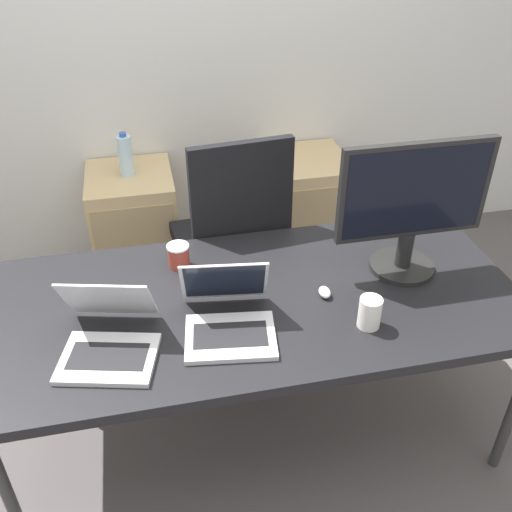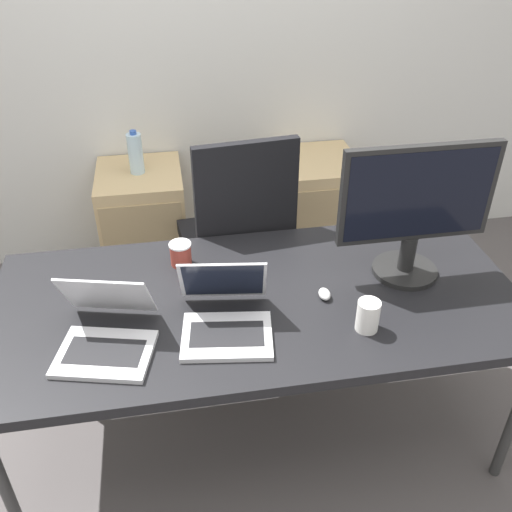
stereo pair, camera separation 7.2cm
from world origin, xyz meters
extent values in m
plane|color=#514C4C|center=(0.00, 0.00, 0.00)|extent=(14.00, 14.00, 0.00)
cube|color=silver|center=(0.00, 1.50, 1.30)|extent=(10.00, 0.05, 2.60)
cube|color=black|center=(0.00, 0.00, 0.69)|extent=(1.90, 0.87, 0.04)
cylinder|color=#333333|center=(-0.89, -0.38, 0.33)|extent=(0.04, 0.04, 0.67)
cylinder|color=#333333|center=(-0.89, 0.38, 0.33)|extent=(0.04, 0.04, 0.67)
cylinder|color=#333333|center=(0.89, 0.38, 0.33)|extent=(0.04, 0.04, 0.67)
cylinder|color=#232326|center=(0.01, 0.75, 0.02)|extent=(0.56, 0.56, 0.04)
cylinder|color=gray|center=(0.01, 0.75, 0.25)|extent=(0.05, 0.05, 0.43)
cube|color=black|center=(0.01, 0.75, 0.46)|extent=(0.53, 0.53, 0.07)
cube|color=black|center=(0.04, 0.49, 0.80)|extent=(0.44, 0.09, 0.60)
cube|color=tan|center=(-0.43, 1.22, 0.33)|extent=(0.45, 0.49, 0.66)
cube|color=tan|center=(-0.43, 0.98, 0.33)|extent=(0.41, 0.01, 0.53)
cube|color=tan|center=(0.54, 1.22, 0.33)|extent=(0.45, 0.49, 0.66)
cube|color=tan|center=(0.54, 0.98, 0.33)|extent=(0.41, 0.01, 0.53)
cylinder|color=silver|center=(-0.43, 1.22, 0.76)|extent=(0.08, 0.08, 0.21)
cylinder|color=#3359B2|center=(-0.43, 1.22, 0.88)|extent=(0.03, 0.03, 0.02)
cube|color=silver|center=(-0.53, -0.21, 0.72)|extent=(0.34, 0.29, 0.02)
cube|color=black|center=(-0.53, -0.21, 0.73)|extent=(0.26, 0.18, 0.00)
cube|color=silver|center=(-0.51, -0.05, 0.83)|extent=(0.31, 0.19, 0.20)
cube|color=black|center=(-0.51, -0.06, 0.83)|extent=(0.29, 0.17, 0.18)
cube|color=silver|center=(-0.14, -0.20, 0.72)|extent=(0.32, 0.26, 0.02)
cube|color=black|center=(-0.14, -0.20, 0.73)|extent=(0.26, 0.16, 0.00)
cube|color=silver|center=(-0.13, -0.04, 0.83)|extent=(0.31, 0.15, 0.21)
cube|color=black|center=(-0.13, -0.04, 0.83)|extent=(0.28, 0.13, 0.19)
cylinder|color=black|center=(0.58, 0.06, 0.72)|extent=(0.24, 0.24, 0.02)
cylinder|color=black|center=(0.58, 0.06, 0.80)|extent=(0.06, 0.06, 0.14)
cube|color=black|center=(0.58, 0.06, 1.05)|extent=(0.57, 0.03, 0.36)
cube|color=black|center=(0.58, 0.04, 1.05)|extent=(0.53, 0.00, 0.33)
ellipsoid|color=silver|center=(0.23, -0.04, 0.72)|extent=(0.04, 0.06, 0.03)
cylinder|color=white|center=(0.33, -0.23, 0.76)|extent=(0.08, 0.08, 0.11)
cylinder|color=maroon|center=(-0.26, 0.26, 0.75)|extent=(0.08, 0.08, 0.09)
cylinder|color=white|center=(-0.26, 0.26, 0.80)|extent=(0.09, 0.09, 0.01)
camera|label=1|loc=(-0.35, -1.57, 1.98)|focal=40.00mm
camera|label=2|loc=(-0.28, -1.59, 1.98)|focal=40.00mm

